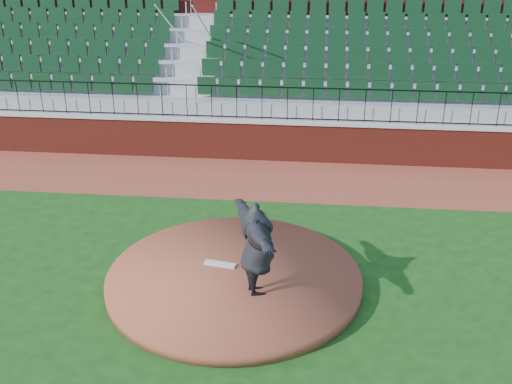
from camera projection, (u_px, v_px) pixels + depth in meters
The scene contains 10 objects.
ground at pixel (249, 277), 12.85m from camera, with size 90.00×90.00×0.00m, color #154112.
warning_track at pixel (270, 179), 17.76m from camera, with size 34.00×3.20×0.01m, color brown.
field_wall at pixel (274, 141), 18.98m from camera, with size 34.00×0.35×1.20m, color maroon.
wall_cap at pixel (274, 121), 18.71m from camera, with size 34.00×0.45×0.10m, color #B7B7B7.
wall_railing at pixel (275, 103), 18.49m from camera, with size 34.00×0.05×1.00m, color black, non-canonical shape.
seating_stands at pixel (281, 67), 20.76m from camera, with size 34.00×5.10×4.60m, color gray, non-canonical shape.
concourse_wall at pixel (286, 39), 23.13m from camera, with size 34.00×0.50×5.50m, color maroon.
pitchers_mound at pixel (234, 279), 12.57m from camera, with size 5.21×5.21×0.25m, color brown.
pitching_rubber at pixel (220, 264), 12.82m from camera, with size 0.66×0.17×0.04m, color silver.
pitcher at pixel (257, 249), 11.51m from camera, with size 2.36×0.64×1.92m, color black.
Camera 1 is at (1.29, -10.95, 6.85)m, focal length 43.01 mm.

